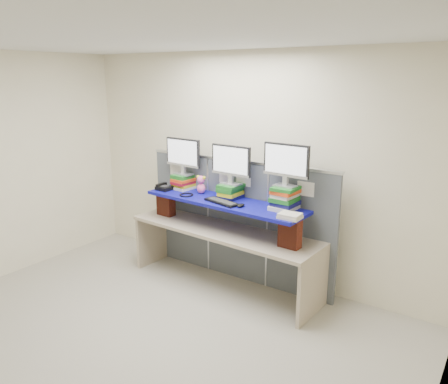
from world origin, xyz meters
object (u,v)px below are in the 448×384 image
Objects in this scene: desk at (224,240)px; monitor_left at (183,154)px; keyboard at (222,202)px; blue_board at (224,202)px; monitor_center at (231,162)px; monitor_right at (286,162)px; desk_phone at (164,188)px.

monitor_left reaches higher than desk.
blue_board is at bearing 125.87° from keyboard.
monitor_center is (0.02, 0.12, 0.45)m from blue_board.
monitor_left is at bearing 170.98° from blue_board.
monitor_left reaches higher than blue_board.
monitor_left is 0.94m from keyboard.
monitor_center is at bearing -180.00° from monitor_right.
desk_phone is (-0.92, -0.15, -0.40)m from monitor_center.
keyboard is at bearing -4.04° from desk_phone.
desk_phone reaches higher than blue_board.
keyboard is 0.95m from desk_phone.
desk_phone is (-0.17, -0.19, -0.42)m from monitor_left.
monitor_right reaches higher than desk.
blue_board is at bearing -9.02° from monitor_left.
monitor_center is (0.02, 0.12, 0.93)m from desk.
keyboard is (0.79, -0.27, -0.44)m from monitor_left.
monitor_right is 0.89m from keyboard.
blue_board is 0.93m from monitor_right.
monitor_center is 1.12× the size of keyboard.
monitor_left is 1.00× the size of monitor_center.
desk is 1.05m from desk_phone.
monitor_left is 0.49m from desk_phone.
desk is 1.21m from monitor_left.
desk is 4.59× the size of monitor_left.
monitor_left is 1.12× the size of keyboard.
desk is 4.59× the size of monitor_center.
desk_phone is (-0.90, -0.03, 0.05)m from blue_board.
desk_phone reaches higher than desk.
desk is 0.52m from keyboard.
monitor_right is at bearing 28.63° from keyboard.
monitor_center reaches higher than blue_board.
blue_board is 4.30× the size of keyboard.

